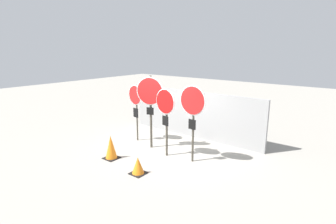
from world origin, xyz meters
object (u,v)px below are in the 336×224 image
stop_sign_3 (193,107)px  traffic_cone_0 (111,147)px  stop_sign_2 (166,108)px  stop_sign_1 (150,98)px  stop_sign_0 (136,100)px  traffic_cone_1 (138,166)px

stop_sign_3 → traffic_cone_0: bearing=-145.0°
stop_sign_2 → stop_sign_3: 0.92m
stop_sign_1 → stop_sign_3: 1.75m
stop_sign_1 → stop_sign_3: stop_sign_1 is taller
stop_sign_0 → stop_sign_1: stop_sign_1 is taller
stop_sign_1 → traffic_cone_0: bearing=-122.8°
stop_sign_3 → traffic_cone_0: (-2.12, -1.34, -1.34)m
stop_sign_3 → traffic_cone_1: bearing=-112.0°
traffic_cone_1 → stop_sign_3: bearing=65.3°
stop_sign_1 → stop_sign_2: (0.84, -0.23, -0.20)m
stop_sign_0 → traffic_cone_1: 3.02m
stop_sign_1 → stop_sign_2: 0.89m
stop_sign_0 → traffic_cone_0: size_ratio=2.80×
stop_sign_1 → traffic_cone_1: size_ratio=5.18×
traffic_cone_1 → traffic_cone_0: bearing=170.8°
stop_sign_1 → stop_sign_3: bearing=-21.6°
stop_sign_0 → traffic_cone_1: stop_sign_0 is taller
stop_sign_0 → stop_sign_3: (2.67, -0.33, 0.17)m
stop_sign_0 → stop_sign_2: bearing=-5.9°
traffic_cone_0 → traffic_cone_1: bearing=-9.2°
stop_sign_0 → traffic_cone_1: (1.95, -1.90, -1.30)m
stop_sign_3 → traffic_cone_1: size_ratio=4.86×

